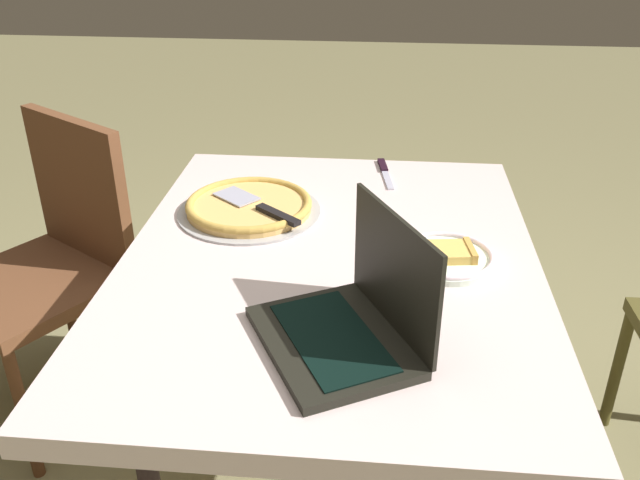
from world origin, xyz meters
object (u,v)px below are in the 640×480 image
Objects in this scene: pizza_plate at (447,256)px; pizza_tray at (249,206)px; laptop at (353,318)px; table_knife at (385,171)px; dining_table at (330,281)px; chair_near at (54,255)px.

pizza_tray is (0.20, 0.48, 0.00)m from pizza_plate.
pizza_plate is (0.31, -0.19, -0.04)m from laptop.
pizza_plate reaches higher than table_knife.
chair_near is at bearing 66.57° from dining_table.
laptop reaches higher than pizza_plate.
pizza_plate is 0.52m from pizza_tray.
dining_table is 0.52m from table_knife.
chair_near is at bearing 53.60° from laptop.
dining_table is 0.33m from laptop.
chair_near is at bearing 75.40° from pizza_tray.
dining_table is 1.30× the size of chair_near.
chair_near reaches higher than pizza_plate.
laptop is at bearing 176.35° from table_knife.
laptop is 1.78× the size of pizza_plate.
laptop reaches higher than dining_table.
dining_table is at bearing 90.27° from pizza_plate.
pizza_tray is 0.45m from table_knife.
laptop is 1.06× the size of pizza_tray.
laptop reaches higher than chair_near.
laptop is at bearing 148.21° from pizza_plate.
laptop is 0.37m from pizza_plate.
dining_table is at bearing 11.89° from laptop.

